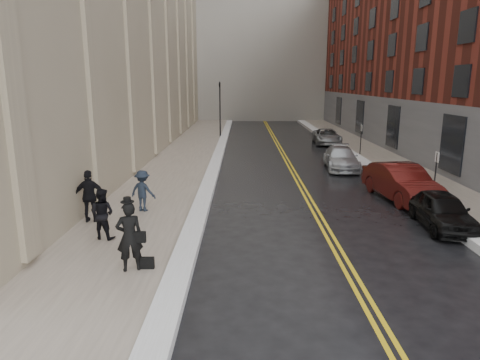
{
  "coord_description": "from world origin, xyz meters",
  "views": [
    {
      "loc": [
        -0.49,
        -10.21,
        5.15
      ],
      "look_at": [
        -0.58,
        5.28,
        1.6
      ],
      "focal_mm": 32.0,
      "sensor_mm": 36.0,
      "label": 1
    }
  ],
  "objects_px": {
    "car_maroon": "(401,182)",
    "pedestrian_a": "(102,214)",
    "pedestrian_main": "(129,237)",
    "car_silver_near": "(341,158)",
    "pedestrian_b": "(143,191)",
    "pedestrian_c": "(90,196)",
    "car_silver_far": "(327,136)",
    "car_black": "(442,210)"
  },
  "relations": [
    {
      "from": "pedestrian_a",
      "to": "pedestrian_c",
      "type": "xyz_separation_m",
      "value": [
        -0.99,
        1.72,
        0.12
      ]
    },
    {
      "from": "car_maroon",
      "to": "car_silver_near",
      "type": "xyz_separation_m",
      "value": [
        -1.1,
        7.01,
        -0.14
      ]
    },
    {
      "from": "car_black",
      "to": "pedestrian_main",
      "type": "distance_m",
      "value": 10.98
    },
    {
      "from": "car_black",
      "to": "pedestrian_b",
      "type": "bearing_deg",
      "value": 175.8
    },
    {
      "from": "car_maroon",
      "to": "pedestrian_a",
      "type": "xyz_separation_m",
      "value": [
        -11.63,
        -5.33,
        0.19
      ]
    },
    {
      "from": "pedestrian_main",
      "to": "car_silver_near",
      "type": "bearing_deg",
      "value": -140.73
    },
    {
      "from": "pedestrian_a",
      "to": "pedestrian_c",
      "type": "relative_size",
      "value": 0.88
    },
    {
      "from": "car_black",
      "to": "pedestrian_c",
      "type": "distance_m",
      "value": 12.74
    },
    {
      "from": "pedestrian_b",
      "to": "pedestrian_main",
      "type": "bearing_deg",
      "value": 118.18
    },
    {
      "from": "car_silver_near",
      "to": "pedestrian_a",
      "type": "height_order",
      "value": "pedestrian_a"
    },
    {
      "from": "car_black",
      "to": "car_silver_far",
      "type": "bearing_deg",
      "value": 93.61
    },
    {
      "from": "pedestrian_main",
      "to": "car_black",
      "type": "bearing_deg",
      "value": -178.06
    },
    {
      "from": "car_maroon",
      "to": "pedestrian_c",
      "type": "xyz_separation_m",
      "value": [
        -12.62,
        -3.62,
        0.31
      ]
    },
    {
      "from": "pedestrian_main",
      "to": "pedestrian_a",
      "type": "relative_size",
      "value": 1.14
    },
    {
      "from": "car_silver_near",
      "to": "pedestrian_c",
      "type": "height_order",
      "value": "pedestrian_c"
    },
    {
      "from": "pedestrian_b",
      "to": "pedestrian_c",
      "type": "bearing_deg",
      "value": 59.1
    },
    {
      "from": "pedestrian_c",
      "to": "car_silver_far",
      "type": "bearing_deg",
      "value": -126.39
    },
    {
      "from": "pedestrian_b",
      "to": "pedestrian_c",
      "type": "distance_m",
      "value": 2.11
    },
    {
      "from": "pedestrian_b",
      "to": "pedestrian_c",
      "type": "xyz_separation_m",
      "value": [
        -1.61,
        -1.36,
        0.14
      ]
    },
    {
      "from": "pedestrian_a",
      "to": "pedestrian_b",
      "type": "bearing_deg",
      "value": -86.29
    },
    {
      "from": "car_maroon",
      "to": "pedestrian_main",
      "type": "bearing_deg",
      "value": -150.4
    },
    {
      "from": "car_maroon",
      "to": "pedestrian_c",
      "type": "bearing_deg",
      "value": -171.94
    },
    {
      "from": "car_silver_near",
      "to": "pedestrian_b",
      "type": "xyz_separation_m",
      "value": [
        -9.92,
        -9.27,
        0.31
      ]
    },
    {
      "from": "pedestrian_a",
      "to": "pedestrian_b",
      "type": "distance_m",
      "value": 3.14
    },
    {
      "from": "pedestrian_a",
      "to": "pedestrian_c",
      "type": "distance_m",
      "value": 1.99
    },
    {
      "from": "pedestrian_c",
      "to": "pedestrian_main",
      "type": "bearing_deg",
      "value": 115.49
    },
    {
      "from": "pedestrian_b",
      "to": "car_maroon",
      "type": "bearing_deg",
      "value": -149.57
    },
    {
      "from": "pedestrian_main",
      "to": "pedestrian_b",
      "type": "bearing_deg",
      "value": -100.03
    },
    {
      "from": "car_maroon",
      "to": "pedestrian_b",
      "type": "distance_m",
      "value": 11.25
    },
    {
      "from": "car_silver_near",
      "to": "pedestrian_main",
      "type": "height_order",
      "value": "pedestrian_main"
    },
    {
      "from": "car_maroon",
      "to": "pedestrian_c",
      "type": "relative_size",
      "value": 2.52
    },
    {
      "from": "car_black",
      "to": "car_silver_near",
      "type": "distance_m",
      "value": 10.86
    },
    {
      "from": "car_black",
      "to": "pedestrian_c",
      "type": "height_order",
      "value": "pedestrian_c"
    },
    {
      "from": "car_silver_near",
      "to": "pedestrian_a",
      "type": "xyz_separation_m",
      "value": [
        -10.53,
        -12.35,
        0.34
      ]
    },
    {
      "from": "pedestrian_a",
      "to": "pedestrian_b",
      "type": "relative_size",
      "value": 1.03
    },
    {
      "from": "pedestrian_c",
      "to": "pedestrian_b",
      "type": "bearing_deg",
      "value": -145.45
    },
    {
      "from": "car_maroon",
      "to": "pedestrian_main",
      "type": "relative_size",
      "value": 2.51
    },
    {
      "from": "pedestrian_main",
      "to": "pedestrian_b",
      "type": "relative_size",
      "value": 1.17
    },
    {
      "from": "pedestrian_a",
      "to": "pedestrian_c",
      "type": "bearing_deg",
      "value": -44.98
    },
    {
      "from": "pedestrian_main",
      "to": "pedestrian_b",
      "type": "height_order",
      "value": "pedestrian_main"
    },
    {
      "from": "car_black",
      "to": "car_silver_near",
      "type": "xyz_separation_m",
      "value": [
        -1.21,
        10.79,
        0.01
      ]
    },
    {
      "from": "car_silver_near",
      "to": "pedestrian_c",
      "type": "bearing_deg",
      "value": -132.77
    }
  ]
}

